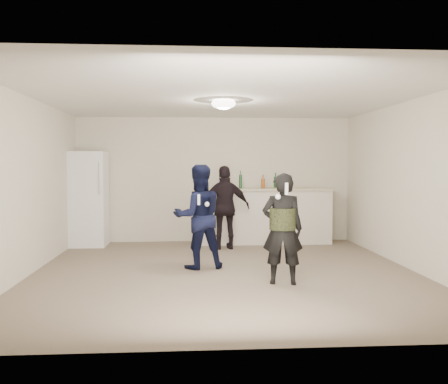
{
  "coord_description": "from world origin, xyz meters",
  "views": [
    {
      "loc": [
        -0.5,
        -7.07,
        1.54
      ],
      "look_at": [
        0.0,
        0.2,
        1.15
      ],
      "focal_mm": 40.0,
      "sensor_mm": 36.0,
      "label": 1
    }
  ],
  "objects": [
    {
      "name": "ceiling",
      "position": [
        0.0,
        0.0,
        2.5
      ],
      "size": [
        6.0,
        6.0,
        0.0
      ],
      "primitive_type": "plane",
      "rotation": [
        3.14,
        0.0,
        0.0
      ],
      "color": "silver",
      "rests_on": "wall_back"
    },
    {
      "name": "camo_shorts",
      "position": [
        0.69,
        -0.73,
        0.85
      ],
      "size": [
        0.34,
        0.34,
        0.28
      ],
      "primitive_type": "cylinder",
      "color": "#313C1B",
      "rests_on": "woman"
    },
    {
      "name": "nunchuk_man",
      "position": [
        -0.25,
        0.09,
        0.98
      ],
      "size": [
        0.07,
        0.07,
        0.07
      ],
      "primitive_type": "sphere",
      "color": "silver",
      "rests_on": "man"
    },
    {
      "name": "counter",
      "position": [
        0.96,
        2.67,
        0.53
      ],
      "size": [
        2.6,
        0.56,
        1.05
      ],
      "primitive_type": "cube",
      "color": "silver",
      "rests_on": "floor"
    },
    {
      "name": "wall_left",
      "position": [
        -2.75,
        0.0,
        1.25
      ],
      "size": [
        0.0,
        6.0,
        6.0
      ],
      "primitive_type": "plane",
      "rotation": [
        1.57,
        0.0,
        1.57
      ],
      "color": "beige",
      "rests_on": "floor"
    },
    {
      "name": "wall_right",
      "position": [
        2.75,
        0.0,
        1.25
      ],
      "size": [
        0.0,
        6.0,
        6.0
      ],
      "primitive_type": "plane",
      "rotation": [
        1.57,
        0.0,
        -1.57
      ],
      "color": "beige",
      "rests_on": "floor"
    },
    {
      "name": "woman",
      "position": [
        0.69,
        -0.73,
        0.72
      ],
      "size": [
        0.57,
        0.42,
        1.44
      ],
      "primitive_type": "imported",
      "rotation": [
        0.0,
        0.0,
        2.98
      ],
      "color": "black",
      "rests_on": "floor"
    },
    {
      "name": "remote_man",
      "position": [
        -0.37,
        0.06,
        1.05
      ],
      "size": [
        0.04,
        0.04,
        0.15
      ],
      "primitive_type": "cube",
      "color": "white",
      "rests_on": "man"
    },
    {
      "name": "wall_front",
      "position": [
        0.0,
        -3.0,
        1.25
      ],
      "size": [
        6.0,
        0.0,
        6.0
      ],
      "primitive_type": "plane",
      "rotation": [
        -1.57,
        0.0,
        0.0
      ],
      "color": "beige",
      "rests_on": "floor"
    },
    {
      "name": "bottle_cluster",
      "position": [
        0.72,
        2.68,
        1.2
      ],
      "size": [
        1.04,
        0.26,
        0.27
      ],
      "color": "#123F1B",
      "rests_on": "counter_top"
    },
    {
      "name": "ceiling_dome",
      "position": [
        0.0,
        0.3,
        2.45
      ],
      "size": [
        0.36,
        0.36,
        0.16
      ],
      "primitive_type": "ellipsoid",
      "color": "white",
      "rests_on": "ceiling"
    },
    {
      "name": "fridge",
      "position": [
        -2.45,
        2.6,
        0.9
      ],
      "size": [
        0.7,
        0.7,
        1.8
      ],
      "primitive_type": "cube",
      "color": "white",
      "rests_on": "floor"
    },
    {
      "name": "remote_woman",
      "position": [
        0.69,
        -0.98,
        1.25
      ],
      "size": [
        0.04,
        0.04,
        0.15
      ],
      "primitive_type": "cube",
      "color": "silver",
      "rests_on": "woman"
    },
    {
      "name": "counter_top",
      "position": [
        0.96,
        2.67,
        1.07
      ],
      "size": [
        2.68,
        0.64,
        0.04
      ],
      "primitive_type": "cube",
      "color": "beige",
      "rests_on": "counter"
    },
    {
      "name": "nunchuk_woman",
      "position": [
        0.59,
        -0.95,
        1.15
      ],
      "size": [
        0.07,
        0.07,
        0.07
      ],
      "primitive_type": "sphere",
      "color": "white",
      "rests_on": "woman"
    },
    {
      "name": "floor",
      "position": [
        0.0,
        0.0,
        0.0
      ],
      "size": [
        6.0,
        6.0,
        0.0
      ],
      "primitive_type": "plane",
      "color": "#6B5B4C",
      "rests_on": "ground"
    },
    {
      "name": "shaker",
      "position": [
        0.08,
        2.66,
        1.18
      ],
      "size": [
        0.08,
        0.08,
        0.17
      ],
      "primitive_type": "cylinder",
      "color": "silver",
      "rests_on": "counter_top"
    },
    {
      "name": "man",
      "position": [
        -0.37,
        0.34,
        0.78
      ],
      "size": [
        0.87,
        0.74,
        1.55
      ],
      "primitive_type": "imported",
      "rotation": [
        0.0,
        0.0,
        3.36
      ],
      "color": "#0E143D",
      "rests_on": "floor"
    },
    {
      "name": "fridge_handle",
      "position": [
        -2.17,
        2.23,
        1.3
      ],
      "size": [
        0.02,
        0.02,
        0.6
      ],
      "primitive_type": "cylinder",
      "color": "silver",
      "rests_on": "fridge"
    },
    {
      "name": "spectator",
      "position": [
        0.15,
        2.03,
        0.77
      ],
      "size": [
        0.93,
        0.45,
        1.53
      ],
      "primitive_type": "imported",
      "rotation": [
        0.0,
        0.0,
        3.23
      ],
      "color": "black",
      "rests_on": "floor"
    },
    {
      "name": "wall_back",
      "position": [
        0.0,
        3.0,
        1.25
      ],
      "size": [
        6.0,
        0.0,
        6.0
      ],
      "primitive_type": "plane",
      "rotation": [
        1.57,
        0.0,
        0.0
      ],
      "color": "beige",
      "rests_on": "floor"
    }
  ]
}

